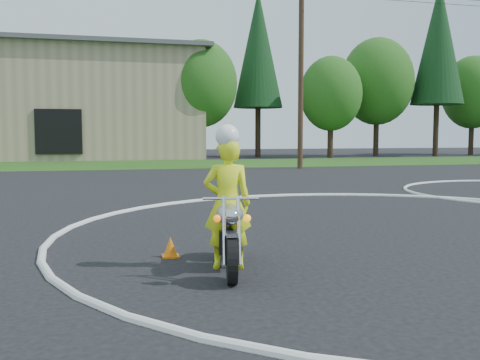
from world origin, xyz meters
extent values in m
cube|color=#1E4714|center=(0.00, 27.00, 0.01)|extent=(120.00, 10.00, 0.02)
torus|color=silver|center=(0.00, 3.00, 0.01)|extent=(12.12, 12.12, 0.12)
cylinder|color=black|center=(-3.59, 0.42, 0.29)|extent=(0.22, 0.60, 0.59)
cylinder|color=black|center=(-3.35, 1.77, 0.29)|extent=(0.22, 0.60, 0.59)
cube|color=black|center=(-3.46, 1.14, 0.39)|extent=(0.37, 0.58, 0.29)
ellipsoid|color=#A7A8AC|center=(-3.50, 0.95, 0.77)|extent=(0.46, 0.68, 0.27)
cube|color=black|center=(-3.41, 1.43, 0.73)|extent=(0.36, 0.63, 0.10)
cylinder|color=silver|center=(-3.67, 0.51, 0.64)|extent=(0.11, 0.35, 0.79)
cylinder|color=white|center=(-3.49, 0.48, 0.64)|extent=(0.11, 0.35, 0.79)
cube|color=silver|center=(-3.60, 0.40, 0.61)|extent=(0.17, 0.24, 0.05)
cylinder|color=silver|center=(-3.55, 0.66, 1.00)|extent=(0.68, 0.16, 0.04)
sphere|color=silver|center=(-3.61, 0.32, 0.83)|extent=(0.18, 0.18, 0.18)
sphere|color=#DE5B0B|center=(-3.78, 0.37, 0.80)|extent=(0.09, 0.09, 0.09)
sphere|color=orange|center=(-3.43, 0.31, 0.80)|extent=(0.09, 0.09, 0.09)
cylinder|color=#BCBBC2|center=(-3.24, 1.50, 0.29)|extent=(0.22, 0.79, 0.08)
imported|color=#ECFF1A|center=(-3.47, 1.19, 0.87)|extent=(0.70, 0.52, 1.74)
sphere|color=white|center=(-3.48, 1.15, 1.76)|extent=(0.31, 0.31, 0.31)
cone|color=orange|center=(-4.14, 2.01, 0.15)|extent=(0.22, 0.22, 0.30)
cube|color=orange|center=(-4.14, 2.01, 0.01)|extent=(0.24, 0.24, 0.03)
cube|color=black|center=(-8.00, 31.90, 2.00)|extent=(3.00, 0.16, 3.00)
cylinder|color=#382619|center=(2.00, 34.00, 1.62)|extent=(0.44, 0.44, 3.24)
ellipsoid|color=#1E5116|center=(2.00, 34.00, 5.58)|extent=(5.40, 5.40, 6.48)
cylinder|color=#382619|center=(7.00, 36.00, 1.98)|extent=(0.44, 0.44, 3.96)
cone|color=black|center=(7.00, 36.00, 8.63)|extent=(3.96, 3.96, 9.35)
cylinder|color=#382619|center=(12.00, 33.00, 1.44)|extent=(0.44, 0.44, 2.88)
ellipsoid|color=#1E5116|center=(12.00, 33.00, 4.96)|extent=(4.80, 4.80, 5.76)
cylinder|color=#382619|center=(17.00, 35.00, 1.80)|extent=(0.44, 0.44, 3.60)
ellipsoid|color=#1E5116|center=(17.00, 35.00, 6.20)|extent=(6.00, 6.00, 7.20)
cylinder|color=#382619|center=(22.00, 34.00, 2.16)|extent=(0.44, 0.44, 4.32)
cone|color=black|center=(22.00, 34.00, 9.42)|extent=(4.32, 4.32, 10.20)
cylinder|color=#382619|center=(27.00, 36.00, 1.62)|extent=(0.44, 0.44, 3.24)
ellipsoid|color=#1E5116|center=(27.00, 36.00, 5.58)|extent=(5.40, 5.40, 6.48)
cylinder|color=#382619|center=(-2.00, 35.00, 1.44)|extent=(0.44, 0.44, 2.88)
ellipsoid|color=#1E5116|center=(-2.00, 35.00, 4.96)|extent=(4.80, 4.80, 5.76)
cylinder|color=#473321|center=(5.00, 21.00, 5.00)|extent=(0.28, 0.28, 10.00)
cylinder|color=black|center=(15.00, 20.45, 9.20)|extent=(20.00, 0.02, 0.02)
cylinder|color=black|center=(15.00, 21.55, 9.20)|extent=(20.00, 0.02, 0.02)
camera|label=1|loc=(-5.03, -5.67, 1.78)|focal=40.00mm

